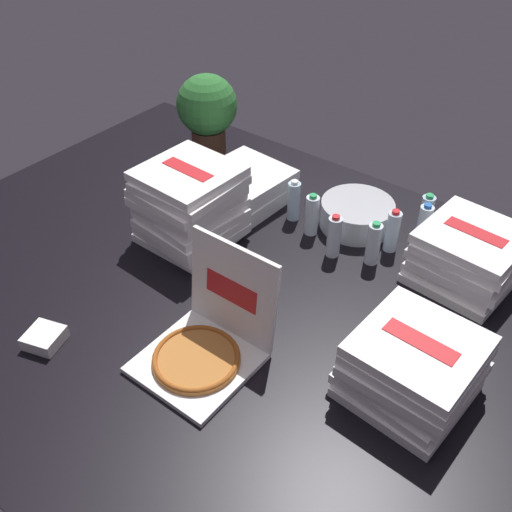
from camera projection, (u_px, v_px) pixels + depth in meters
The scene contains 16 objects.
ground_plane at pixel (233, 290), 2.54m from camera, with size 3.20×2.40×0.02m, color black.
open_pizza_box at pixel (207, 340), 2.18m from camera, with size 0.40×0.46×0.42m.
pizza_stack_left_far at pixel (190, 206), 2.70m from camera, with size 0.45×0.46×0.38m.
pizza_stack_left_near at pixel (413, 367), 2.02m from camera, with size 0.45×0.45×0.25m.
pizza_stack_right_mid at pixel (469, 256), 2.50m from camera, with size 0.45×0.46×0.25m.
pizza_stack_right_far at pixel (245, 186), 3.03m from camera, with size 0.44×0.43×0.17m.
ice_bucket at pixel (357, 214), 2.85m from camera, with size 0.36×0.36×0.13m, color #B7BABF.
water_bottle_0 at pixel (373, 244), 2.61m from camera, with size 0.06×0.06×0.22m.
water_bottle_1 at pixel (426, 215), 2.78m from camera, with size 0.06×0.06×0.22m.
water_bottle_2 at pixel (424, 225), 2.72m from camera, with size 0.06×0.06×0.22m.
water_bottle_3 at pixel (312, 215), 2.78m from camera, with size 0.06×0.06×0.22m.
water_bottle_4 at pixel (294, 201), 2.88m from camera, with size 0.06×0.06×0.22m.
water_bottle_5 at pixel (392, 231), 2.68m from camera, with size 0.06×0.06×0.22m.
water_bottle_6 at pixel (334, 236), 2.65m from camera, with size 0.06×0.06×0.22m.
potted_plant at pixel (207, 110), 3.30m from camera, with size 0.35×0.35×0.48m.
napkin_pile at pixel (45, 338), 2.27m from camera, with size 0.13×0.13×0.06m, color white.
Camera 1 is at (1.23, -1.43, 1.70)m, focal length 40.70 mm.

